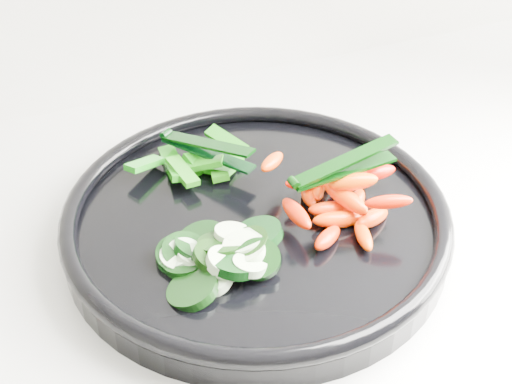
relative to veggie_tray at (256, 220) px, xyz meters
name	(u,v)px	position (x,y,z in m)	size (l,w,h in m)	color
veggie_tray	(256,220)	(0.00, 0.00, 0.00)	(0.46, 0.46, 0.04)	black
cucumber_pile	(213,255)	(-0.06, -0.04, 0.01)	(0.13, 0.11, 0.04)	black
carrot_pile	(339,195)	(0.08, -0.02, 0.02)	(0.14, 0.15, 0.05)	red
pepper_pile	(199,162)	(-0.02, 0.10, 0.01)	(0.14, 0.09, 0.04)	#0F6D0A
tong_carrot	(342,167)	(0.08, -0.02, 0.05)	(0.11, 0.02, 0.02)	black
tong_pepper	(205,148)	(-0.02, 0.10, 0.03)	(0.08, 0.10, 0.02)	black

